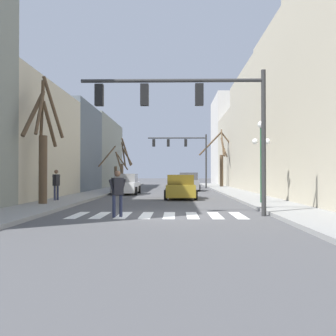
{
  "coord_description": "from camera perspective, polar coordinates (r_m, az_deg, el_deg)",
  "views": [
    {
      "loc": [
        0.71,
        -15.47,
        1.63
      ],
      "look_at": [
        -0.21,
        29.96,
        2.29
      ],
      "focal_mm": 42.0,
      "sensor_mm": 36.0,
      "label": 1
    }
  ],
  "objects": [
    {
      "name": "sidewalk_right",
      "position": [
        16.3,
        18.69,
        -6.27
      ],
      "size": [
        2.49,
        90.0,
        0.15
      ],
      "color": "gray",
      "rests_on": "ground_plane"
    },
    {
      "name": "building_row_left",
      "position": [
        32.24,
        -18.01,
        4.67
      ],
      "size": [
        6.0,
        45.6,
        13.22
      ],
      "color": "gray",
      "rests_on": "ground_plane"
    },
    {
      "name": "street_tree_right_far",
      "position": [
        45.71,
        7.74,
        1.26
      ],
      "size": [
        4.9,
        2.58,
        6.64
      ],
      "color": "brown",
      "rests_on": "sidewalk_right"
    },
    {
      "name": "car_parked_left_far",
      "position": [
        25.54,
        1.82,
        -2.84
      ],
      "size": [
        2.06,
        4.3,
        1.56
      ],
      "rotation": [
        0.0,
        0.0,
        1.57
      ],
      "color": "#A38423",
      "rests_on": "ground_plane"
    },
    {
      "name": "ground_plane",
      "position": [
        15.58,
        -1.48,
        -6.85
      ],
      "size": [
        240.0,
        240.0,
        0.0
      ],
      "primitive_type": "plane",
      "color": "#4C4C4F"
    },
    {
      "name": "sidewalk_left",
      "position": [
        16.78,
        -21.05,
        -6.1
      ],
      "size": [
        2.49,
        90.0,
        0.15
      ],
      "color": "gray",
      "rests_on": "ground_plane"
    },
    {
      "name": "street_tree_left_mid",
      "position": [
        20.58,
        -17.67,
        3.16
      ],
      "size": [
        1.37,
        3.34,
        6.39
      ],
      "color": "brown",
      "rests_on": "sidewalk_left"
    },
    {
      "name": "street_tree_left_near",
      "position": [
        38.05,
        -7.66,
        -0.32
      ],
      "size": [
        2.65,
        1.9,
        4.19
      ],
      "color": "brown",
      "rests_on": "sidewalk_left"
    },
    {
      "name": "building_row_right",
      "position": [
        40.84,
        14.12,
        5.08
      ],
      "size": [
        6.0,
        59.52,
        13.74
      ],
      "color": "#BCB299",
      "rests_on": "ground_plane"
    },
    {
      "name": "car_parked_left_near",
      "position": [
        37.33,
        2.98,
        -2.09
      ],
      "size": [
        2.07,
        4.3,
        1.74
      ],
      "rotation": [
        0.0,
        0.0,
        1.57
      ],
      "color": "gray",
      "rests_on": "ground_plane"
    },
    {
      "name": "crosswalk_stripes",
      "position": [
        15.49,
        -1.5,
        -6.87
      ],
      "size": [
        6.75,
        2.6,
        0.01
      ],
      "color": "white",
      "rests_on": "ground_plane"
    },
    {
      "name": "pedestrian_waiting_at_curb",
      "position": [
        14.86,
        -7.35,
        -3.13
      ],
      "size": [
        0.64,
        0.55,
        1.75
      ],
      "rotation": [
        0.0,
        0.0,
        0.69
      ],
      "color": "#282D47",
      "rests_on": "ground_plane"
    },
    {
      "name": "car_at_intersection",
      "position": [
        44.55,
        2.61,
        -1.99
      ],
      "size": [
        2.08,
        4.72,
        1.54
      ],
      "rotation": [
        0.0,
        0.0,
        1.57
      ],
      "color": "navy",
      "rests_on": "ground_plane"
    },
    {
      "name": "street_lamp_right_corner",
      "position": [
        20.79,
        13.38,
        3.3
      ],
      "size": [
        0.95,
        0.36,
        4.19
      ],
      "color": "#1E4C2D",
      "rests_on": "sidewalk_right"
    },
    {
      "name": "street_tree_right_near",
      "position": [
        42.67,
        -6.45,
        0.43
      ],
      "size": [
        1.2,
        2.18,
        5.34
      ],
      "color": "brown",
      "rests_on": "sidewalk_left"
    },
    {
      "name": "pedestrian_near_right_corner",
      "position": [
        22.81,
        -15.91,
        -1.99
      ],
      "size": [
        0.32,
        0.73,
        1.7
      ],
      "rotation": [
        0.0,
        0.0,
        1.3
      ],
      "color": "#282D47",
      "rests_on": "sidewalk_left"
    },
    {
      "name": "traffic_signal_far",
      "position": [
        44.17,
        2.36,
        2.88
      ],
      "size": [
        6.63,
        0.28,
        6.05
      ],
      "color": "#2D2D2D",
      "rests_on": "ground_plane"
    },
    {
      "name": "car_driving_away_lane",
      "position": [
        31.32,
        -6.07,
        -2.41
      ],
      "size": [
        2.0,
        4.48,
        1.63
      ],
      "rotation": [
        0.0,
        0.0,
        1.57
      ],
      "color": "white",
      "rests_on": "ground_plane"
    },
    {
      "name": "traffic_signal_near",
      "position": [
        15.42,
        3.55,
        8.8
      ],
      "size": [
        7.18,
        0.28,
        5.65
      ],
      "color": "#2D2D2D",
      "rests_on": "ground_plane"
    }
  ]
}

